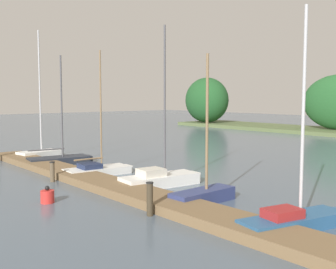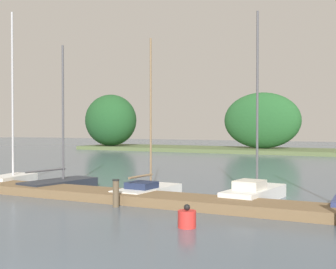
% 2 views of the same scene
% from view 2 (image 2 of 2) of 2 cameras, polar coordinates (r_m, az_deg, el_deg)
% --- Properties ---
extents(dock_pier, '(26.78, 1.80, 0.35)m').
position_cam_2_polar(dock_pier, '(16.01, 7.24, -8.67)').
color(dock_pier, brown).
rests_on(dock_pier, ground).
extents(sailboat_0, '(1.59, 2.99, 8.37)m').
position_cam_2_polar(sailboat_0, '(23.49, -18.81, -4.99)').
color(sailboat_0, white).
rests_on(sailboat_0, ground).
extents(sailboat_1, '(1.95, 3.95, 6.54)m').
position_cam_2_polar(sailboat_1, '(21.47, -13.09, -5.83)').
color(sailboat_1, '#232833').
rests_on(sailboat_1, ground).
extents(sailboat_2, '(1.57, 3.70, 6.47)m').
position_cam_2_polar(sailboat_2, '(18.84, -2.42, -6.81)').
color(sailboat_2, white).
rests_on(sailboat_2, ground).
extents(sailboat_3, '(1.65, 4.04, 7.28)m').
position_cam_2_polar(sailboat_3, '(17.96, 10.80, -6.97)').
color(sailboat_3, white).
rests_on(sailboat_3, ground).
extents(mooring_piling_1, '(0.25, 0.25, 0.98)m').
position_cam_2_polar(mooring_piling_1, '(16.49, -6.50, -7.25)').
color(mooring_piling_1, brown).
rests_on(mooring_piling_1, ground).
extents(channel_buoy_0, '(0.52, 0.52, 0.67)m').
position_cam_2_polar(channel_buoy_0, '(13.20, 2.37, -10.40)').
color(channel_buoy_0, red).
rests_on(channel_buoy_0, ground).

